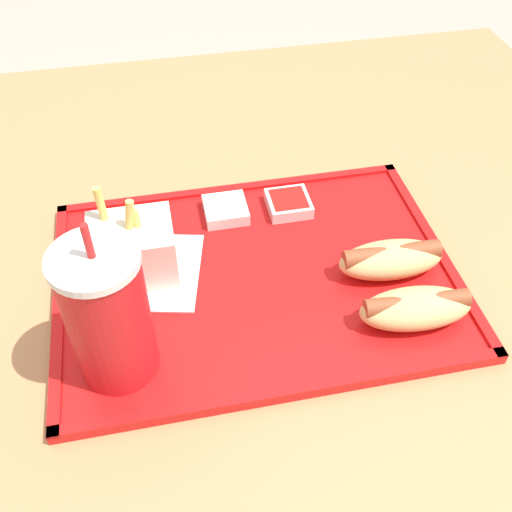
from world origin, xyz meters
TOP-DOWN VIEW (x-y plane):
  - dining_table at (0.00, 0.00)m, footprint 1.20×1.08m
  - food_tray at (-0.02, 0.03)m, footprint 0.46×0.33m
  - paper_napkin at (0.12, -0.00)m, footprint 0.17×0.15m
  - soda_cup at (0.14, 0.13)m, footprint 0.08×0.08m
  - hot_dog_far at (-0.17, 0.13)m, footprint 0.12×0.06m
  - hot_dog_near at (-0.17, 0.06)m, footprint 0.12×0.06m
  - fries_carton at (0.12, -0.00)m, footprint 0.09×0.07m
  - sauce_cup_mayo at (0.00, -0.08)m, footprint 0.05×0.05m
  - sauce_cup_ketchup at (-0.08, -0.07)m, footprint 0.05×0.05m

SIDE VIEW (x-z plane):
  - dining_table at x=0.00m, z-range 0.00..0.77m
  - food_tray at x=-0.02m, z-range 0.76..0.78m
  - paper_napkin at x=0.12m, z-range 0.78..0.78m
  - sauce_cup_mayo at x=0.00m, z-range 0.78..0.79m
  - sauce_cup_ketchup at x=-0.08m, z-range 0.78..0.79m
  - hot_dog_far at x=-0.17m, z-range 0.78..0.82m
  - hot_dog_near at x=-0.17m, z-range 0.78..0.82m
  - fries_carton at x=0.12m, z-range 0.76..0.87m
  - soda_cup at x=0.14m, z-range 0.76..0.95m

